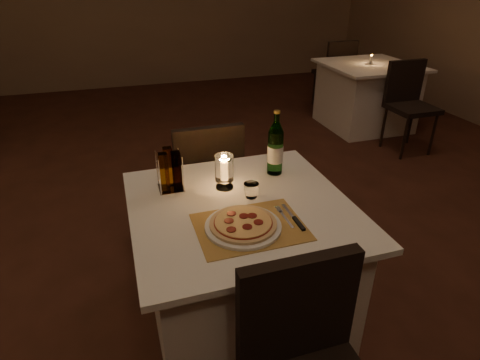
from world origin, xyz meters
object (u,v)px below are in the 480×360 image
object	(u,v)px
neighbor_table_right	(366,96)
chair_far	(207,175)
hurricane_candle	(224,169)
pizza	(243,223)
water_bottle	(275,149)
plate	(243,226)
tumbler	(251,190)
main_table	(241,268)

from	to	relation	value
neighbor_table_right	chair_far	bearing A→B (deg)	-142.91
chair_far	neighbor_table_right	size ratio (longest dim) A/B	0.90
hurricane_candle	neighbor_table_right	distance (m)	3.34
pizza	water_bottle	size ratio (longest dim) A/B	0.82
pizza	water_bottle	distance (m)	0.56
plate	water_bottle	bearing A→B (deg)	54.23
pizza	tumbler	size ratio (longest dim) A/B	3.91
plate	neighbor_table_right	size ratio (longest dim) A/B	0.32
plate	hurricane_candle	distance (m)	0.38
neighbor_table_right	pizza	bearing A→B (deg)	-131.92
main_table	chair_far	world-z (taller)	chair_far
main_table	pizza	world-z (taller)	pizza
pizza	neighbor_table_right	world-z (taller)	pizza
main_table	pizza	distance (m)	0.44
pizza	hurricane_candle	xyz separation A→B (m)	(0.02, 0.36, 0.07)
main_table	chair_far	size ratio (longest dim) A/B	1.11
main_table	neighbor_table_right	xyz separation A→B (m)	(2.34, 2.49, 0.00)
pizza	hurricane_candle	size ratio (longest dim) A/B	1.61
pizza	tumbler	xyz separation A→B (m)	(0.12, 0.24, 0.01)
hurricane_candle	neighbor_table_right	size ratio (longest dim) A/B	0.17
water_bottle	neighbor_table_right	xyz separation A→B (m)	(2.07, 2.22, -0.50)
water_bottle	tumbler	bearing A→B (deg)	-134.58
main_table	tumbler	bearing A→B (deg)	40.69
water_bottle	neighbor_table_right	distance (m)	3.08
chair_far	neighbor_table_right	distance (m)	2.94
chair_far	water_bottle	bearing A→B (deg)	-59.34
chair_far	tumbler	size ratio (longest dim) A/B	12.57
water_bottle	hurricane_candle	xyz separation A→B (m)	(-0.30, -0.08, -0.04)
pizza	water_bottle	world-z (taller)	water_bottle
main_table	plate	world-z (taller)	plate
plate	tumbler	distance (m)	0.27
main_table	water_bottle	size ratio (longest dim) A/B	2.93
tumbler	neighbor_table_right	bearing A→B (deg)	46.85
plate	water_bottle	world-z (taller)	water_bottle
main_table	tumbler	xyz separation A→B (m)	(0.07, 0.06, 0.40)
pizza	water_bottle	bearing A→B (deg)	54.22
plate	pizza	xyz separation A→B (m)	(-0.00, 0.00, 0.02)
tumbler	hurricane_candle	bearing A→B (deg)	127.24
chair_far	hurricane_candle	world-z (taller)	hurricane_candle
tumbler	water_bottle	bearing A→B (deg)	45.42
main_table	water_bottle	world-z (taller)	water_bottle
main_table	water_bottle	distance (m)	0.63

